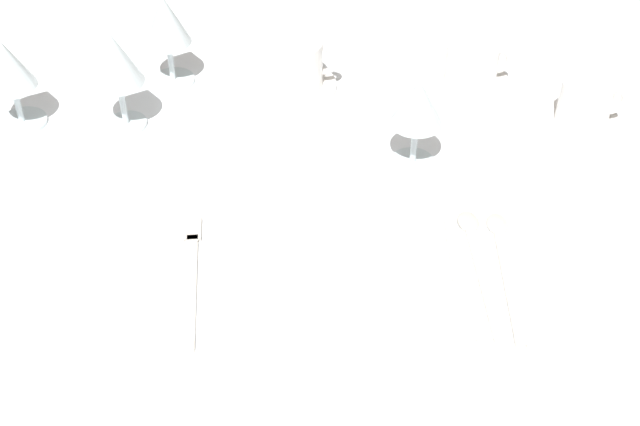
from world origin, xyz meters
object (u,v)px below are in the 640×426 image
fork_outer (191,274)px  coffee_cup_far (586,103)px  wine_glass_right (166,24)px  spoon_soup (477,256)px  dinner_plate (324,288)px  spoon_dessert (504,259)px  wine_glass_left (8,69)px  coffee_cup_right (296,63)px  wine_glass_far (418,106)px  coffee_cup_left (473,63)px  dinner_knife (459,276)px  wine_glass_centre (115,62)px

fork_outer → coffee_cup_far: size_ratio=2.22×
wine_glass_right → spoon_soup: bearing=-44.8°
spoon_soup → dinner_plate: bearing=-165.3°
spoon_dessert → wine_glass_left: bearing=154.6°
spoon_dessert → coffee_cup_far: size_ratio=2.25×
wine_glass_right → coffee_cup_right: bearing=-8.0°
spoon_dessert → wine_glass_far: bearing=115.1°
coffee_cup_left → wine_glass_right: size_ratio=0.69×
spoon_dessert → wine_glass_far: 0.24m
coffee_cup_left → fork_outer: bearing=-135.8°
coffee_cup_far → wine_glass_right: bearing=166.7°
dinner_knife → wine_glass_centre: (-0.44, 0.33, 0.11)m
coffee_cup_right → wine_glass_left: (-0.41, -0.07, 0.05)m
fork_outer → spoon_soup: bearing=2.6°
spoon_dessert → dinner_plate: bearing=-168.8°
dinner_knife → coffee_cup_far: size_ratio=2.17×
fork_outer → coffee_cup_left: bearing=44.2°
dinner_knife → wine_glass_right: 0.59m
spoon_soup → wine_glass_centre: size_ratio=1.42×
spoon_soup → wine_glass_centre: bearing=147.9°
coffee_cup_far → wine_glass_centre: wine_glass_centre is taller
fork_outer → dinner_knife: size_ratio=1.02×
spoon_soup → coffee_cup_right: coffee_cup_right is taller
coffee_cup_right → wine_glass_left: bearing=-169.7°
dinner_plate → wine_glass_centre: bearing=128.7°
fork_outer → coffee_cup_far: bearing=26.8°
coffee_cup_left → spoon_soup: bearing=-98.3°
wine_glass_left → wine_glass_right: 0.24m
dinner_knife → coffee_cup_right: coffee_cup_right is taller
dinner_knife → coffee_cup_left: 0.42m
spoon_dessert → wine_glass_centre: wine_glass_centre is taller
wine_glass_centre → spoon_dessert: bearing=-30.9°
fork_outer → wine_glass_centre: wine_glass_centre is taller
wine_glass_left → dinner_knife: bearing=-29.5°
coffee_cup_left → wine_glass_right: (-0.47, 0.03, 0.06)m
coffee_cup_right → dinner_plate: bearing=-86.8°
coffee_cup_left → wine_glass_right: wine_glass_right is taller
fork_outer → coffee_cup_left: 0.57m
spoon_soup → coffee_cup_right: (-0.22, 0.38, 0.05)m
dinner_plate → coffee_cup_right: (-0.02, 0.43, 0.04)m
coffee_cup_left → coffee_cup_right: size_ratio=0.93×
fork_outer → wine_glass_right: size_ratio=1.47×
dinner_knife → wine_glass_far: bearing=97.9°
coffee_cup_right → wine_glass_far: bearing=-50.3°
coffee_cup_far → wine_glass_left: bearing=177.0°
dinner_plate → wine_glass_right: size_ratio=1.79×
coffee_cup_left → wine_glass_left: (-0.68, -0.08, 0.06)m
spoon_dessert → wine_glass_right: size_ratio=1.49×
coffee_cup_right → wine_glass_right: wine_glass_right is taller
dinner_plate → spoon_dessert: dinner_plate is taller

